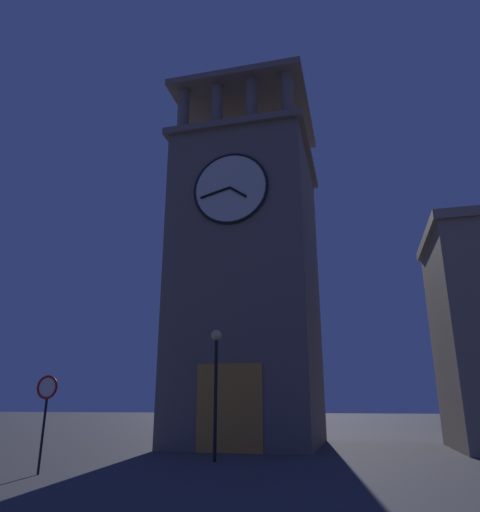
% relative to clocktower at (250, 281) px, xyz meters
% --- Properties ---
extents(ground_plane, '(200.00, 200.00, 0.00)m').
position_rel_clocktower_xyz_m(ground_plane, '(0.10, 2.95, -9.20)').
color(ground_plane, '#424247').
extents(clocktower, '(8.17, 9.49, 23.93)m').
position_rel_clocktower_xyz_m(clocktower, '(0.00, 0.00, 0.00)').
color(clocktower, '#75665B').
rests_on(clocktower, ground_plane).
extents(street_lamp, '(0.44, 0.44, 5.11)m').
position_rel_clocktower_xyz_m(street_lamp, '(-0.36, 7.84, -5.64)').
color(street_lamp, black).
rests_on(street_lamp, ground_plane).
extents(no_horn_sign, '(0.78, 0.14, 3.06)m').
position_rel_clocktower_xyz_m(no_horn_sign, '(4.07, 12.52, -6.79)').
color(no_horn_sign, black).
rests_on(no_horn_sign, ground_plane).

